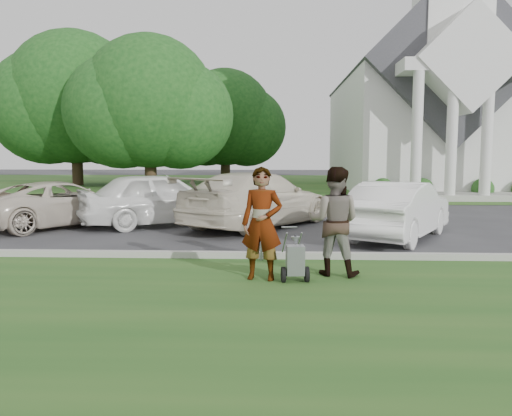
# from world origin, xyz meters

# --- Properties ---
(ground) EXTENTS (120.00, 120.00, 0.00)m
(ground) POSITION_xyz_m (0.00, 0.00, 0.00)
(ground) COLOR #333335
(ground) RESTS_ON ground
(grass_strip) EXTENTS (80.00, 7.00, 0.01)m
(grass_strip) POSITION_xyz_m (0.00, -3.00, 0.01)
(grass_strip) COLOR #1F4E1A
(grass_strip) RESTS_ON ground
(church_lawn) EXTENTS (80.00, 30.00, 0.01)m
(church_lawn) POSITION_xyz_m (0.00, 27.00, 0.01)
(church_lawn) COLOR #1F4E1A
(church_lawn) RESTS_ON ground
(curb) EXTENTS (80.00, 0.18, 0.15)m
(curb) POSITION_xyz_m (0.00, 0.55, 0.07)
(curb) COLOR #9E9E93
(curb) RESTS_ON ground
(church) EXTENTS (9.19, 19.00, 24.10)m
(church) POSITION_xyz_m (9.00, 23.11, 5.94)
(church) COLOR white
(church) RESTS_ON ground
(tree_left) EXTENTS (10.63, 8.40, 9.71)m
(tree_left) POSITION_xyz_m (-8.01, 21.99, 5.11)
(tree_left) COLOR #332316
(tree_left) RESTS_ON ground
(tree_far) EXTENTS (11.64, 9.20, 10.73)m
(tree_far) POSITION_xyz_m (-14.01, 24.99, 5.69)
(tree_far) COLOR #332316
(tree_far) RESTS_ON ground
(tree_back) EXTENTS (9.61, 7.60, 8.89)m
(tree_back) POSITION_xyz_m (-4.01, 29.99, 4.73)
(tree_back) COLOR #332316
(tree_back) RESTS_ON ground
(striping_cart) EXTENTS (0.50, 0.97, 0.87)m
(striping_cart) POSITION_xyz_m (0.43, -1.36, 0.37)
(striping_cart) COLOR black
(striping_cart) RESTS_ON ground
(person_left) EXTENTS (0.79, 0.59, 1.98)m
(person_left) POSITION_xyz_m (-0.15, -1.22, 0.99)
(person_left) COLOR #999999
(person_left) RESTS_ON ground
(person_right) EXTENTS (1.12, 0.98, 1.97)m
(person_right) POSITION_xyz_m (1.15, -0.82, 0.99)
(person_right) COLOR #999999
(person_right) RESTS_ON ground
(parking_meter_near) EXTENTS (0.10, 0.09, 1.32)m
(parking_meter_near) POSITION_xyz_m (-0.21, 0.35, 0.83)
(parking_meter_near) COLOR gray
(parking_meter_near) RESTS_ON ground
(car_a) EXTENTS (4.84, 5.36, 1.38)m
(car_a) POSITION_xyz_m (-6.50, 5.20, 0.69)
(car_a) COLOR beige
(car_a) RESTS_ON ground
(car_b) EXTENTS (5.23, 4.24, 1.67)m
(car_b) POSITION_xyz_m (-3.50, 5.42, 0.84)
(car_b) COLOR white
(car_b) RESTS_ON ground
(car_c) EXTENTS (5.10, 6.06, 1.66)m
(car_c) POSITION_xyz_m (-0.46, 5.31, 0.83)
(car_c) COLOR beige
(car_c) RESTS_ON ground
(car_d) EXTENTS (3.66, 4.73, 1.50)m
(car_d) POSITION_xyz_m (3.32, 3.28, 0.75)
(car_d) COLOR white
(car_d) RESTS_ON ground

